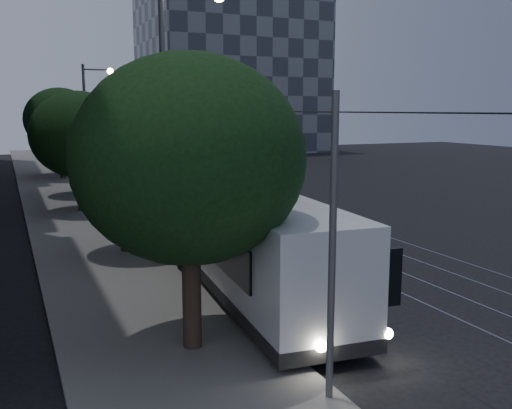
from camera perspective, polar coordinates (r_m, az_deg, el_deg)
The scene contains 19 objects.
ground at distance 22.44m, azimuth 5.70°, elevation -5.16°, with size 120.00×120.00×0.00m, color black.
sidewalk at distance 39.39m, azimuth -18.85°, elevation 0.84°, with size 5.00×90.00×0.15m, color slate.
tram_rails at distance 41.45m, azimuth -4.96°, elevation 1.63°, with size 4.52×90.00×0.02m.
overhead_wires at distance 39.35m, azimuth -15.44°, elevation 5.98°, with size 2.23×90.00×6.00m.
building_distant_right at distance 79.52m, azimuth -2.65°, elevation 14.08°, with size 22.00×18.00×24.00m, color #393E48.
trolleybus at distance 17.74m, azimuth -1.14°, elevation -3.40°, with size 3.54×12.42×5.63m.
pickup_silver at distance 28.09m, azimuth -10.19°, elevation -0.48°, with size 2.87×6.22×1.73m, color gray.
car_white_a at distance 34.04m, azimuth -12.11°, elevation 0.85°, with size 1.57×3.90×1.33m, color silver.
car_white_b at distance 42.90m, azimuth -12.86°, elevation 2.50°, with size 1.68×4.14×1.20m, color silver.
car_white_c at distance 46.20m, azimuth -14.30°, elevation 3.00°, with size 1.39×3.98×1.31m, color silver.
car_white_d at distance 54.47m, azimuth -16.98°, elevation 3.91°, with size 1.74×4.32×1.47m, color silver.
tree_0 at distance 12.84m, azimuth -6.70°, elevation 4.48°, with size 5.25×5.25×6.93m.
tree_1 at distance 22.56m, azimuth -13.19°, elevation 5.32°, with size 4.14×4.14×6.00m.
tree_2 at distance 32.52m, azimuth -17.30°, elevation 6.68°, with size 5.22×5.22×6.66m.
tree_3 at distance 38.87m, azimuth -17.67°, elevation 6.96°, with size 4.82×4.82×6.42m.
tree_4 at distance 48.46m, azimuth -19.00°, elevation 8.03°, with size 5.59×5.59×7.37m.
tree_5 at distance 51.80m, azimuth -19.28°, elevation 7.11°, with size 4.46×4.46×5.99m.
streetlamp_near at distance 20.86m, azimuth -8.12°, elevation 10.66°, with size 2.46×0.44×10.17m.
streetlamp_far at distance 41.82m, azimuth -16.16°, elevation 8.68°, with size 2.15×0.44×8.72m.
Camera 1 is at (-10.77, -18.86, 5.67)m, focal length 40.00 mm.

